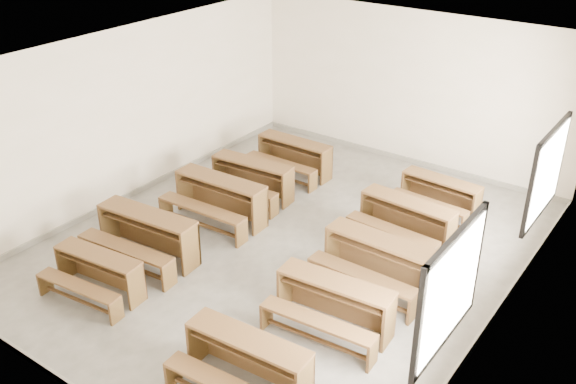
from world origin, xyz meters
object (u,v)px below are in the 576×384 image
Objects in this scene: desk_set_1 at (146,232)px; desk_set_4 at (293,155)px; desk_set_0 at (98,271)px; desk_set_5 at (246,360)px; desk_set_6 at (333,302)px; desk_set_3 at (251,177)px; desk_set_7 at (378,259)px; desk_set_9 at (439,193)px; desk_set_8 at (406,218)px; desk_set_2 at (219,196)px.

desk_set_1 is 3.95m from desk_set_4.
desk_set_5 is at bearing -10.56° from desk_set_0.
desk_set_4 is at bearing 126.98° from desk_set_6.
desk_set_0 is 3.73m from desk_set_3.
desk_set_1 reaches higher than desk_set_7.
desk_set_1 reaches higher than desk_set_6.
desk_set_0 is at bearing -89.14° from desk_set_4.
desk_set_1 is 1.10× the size of desk_set_5.
desk_set_0 is at bearing -116.66° from desk_set_9.
desk_set_8 is at bearing 0.22° from desk_set_3.
desk_set_0 is at bearing 171.82° from desk_set_5.
desk_set_0 is 3.01m from desk_set_5.
desk_set_0 is at bearing -140.48° from desk_set_7.
desk_set_9 is at bearing 47.57° from desk_set_1.
desk_set_7 is 2.67m from desk_set_9.
desk_set_3 is at bearing -171.63° from desk_set_8.
desk_set_5 is (3.03, -5.28, 0.00)m from desk_set_4.
desk_set_4 is at bearing -172.60° from desk_set_9.
desk_set_9 is (-0.18, 3.91, -0.05)m from desk_set_6.
desk_set_3 reaches higher than desk_set_4.
desk_set_0 is 0.90× the size of desk_set_3.
desk_set_1 is at bearing -96.54° from desk_set_2.
desk_set_9 is at bearing 88.11° from desk_set_6.
desk_set_6 is at bearing -89.19° from desk_set_7.
desk_set_6 reaches higher than desk_set_9.
desk_set_3 is 4.10m from desk_set_6.
desk_set_2 is at bearing -88.78° from desk_set_4.
desk_set_4 is (0.10, 3.95, -0.04)m from desk_set_1.
desk_set_7 is (3.34, -1.14, 0.03)m from desk_set_3.
desk_set_4 is at bearing 88.64° from desk_set_2.
desk_set_2 is 1.05× the size of desk_set_6.
desk_set_9 is at bearing 85.64° from desk_set_5.
desk_set_8 is at bearing 90.44° from desk_set_6.
desk_set_3 is 3.11m from desk_set_8.
desk_set_0 is 4.15m from desk_set_7.
desk_set_9 is at bearing 21.22° from desk_set_3.
desk_set_0 is 1.10m from desk_set_1.
desk_set_7 is at bearing 32.47° from desk_set_0.
desk_set_7 is at bearing -82.40° from desk_set_9.
desk_set_1 is 1.22× the size of desk_set_9.
desk_set_8 is (-0.23, 2.65, -0.00)m from desk_set_6.
desk_set_0 is 6.08m from desk_set_9.
desk_set_1 is 2.64m from desk_set_3.
desk_set_3 reaches higher than desk_set_0.
desk_set_7 is at bearing 18.99° from desk_set_1.
desk_set_1 is 1.13× the size of desk_set_4.
desk_set_8 reaches higher than desk_set_5.
desk_set_2 is at bearing 84.05° from desk_set_0.
desk_set_9 is (3.07, 5.25, 0.00)m from desk_set_0.
desk_set_3 is at bearing -150.65° from desk_set_9.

